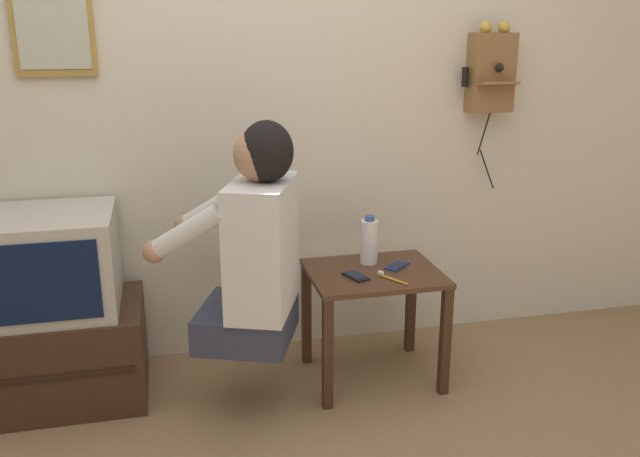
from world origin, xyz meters
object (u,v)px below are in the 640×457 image
(wall_phone_antique, at_px, (491,71))
(person, at_px, (255,244))
(television, at_px, (49,262))
(framed_picture, at_px, (52,22))
(toothbrush, at_px, (391,278))
(water_bottle, at_px, (369,241))
(cell_phone_held, at_px, (356,276))
(cell_phone_spare, at_px, (397,266))

(wall_phone_antique, bearing_deg, person, -157.31)
(television, height_order, wall_phone_antique, wall_phone_antique)
(framed_picture, bearing_deg, television, -107.65)
(person, bearing_deg, television, 91.14)
(framed_picture, bearing_deg, toothbrush, -22.23)
(water_bottle, bearing_deg, television, 177.66)
(cell_phone_held, xyz_separation_m, cell_phone_spare, (0.21, 0.08, 0.00))
(person, relative_size, television, 1.66)
(framed_picture, relative_size, cell_phone_held, 3.12)
(cell_phone_spare, xyz_separation_m, water_bottle, (-0.10, 0.08, 0.10))
(framed_picture, distance_m, water_bottle, 1.60)
(television, distance_m, cell_phone_held, 1.26)
(toothbrush, bearing_deg, framed_picture, 127.31)
(television, height_order, framed_picture, framed_picture)
(wall_phone_antique, xyz_separation_m, cell_phone_spare, (-0.56, -0.35, -0.80))
(person, height_order, cell_phone_spare, person)
(framed_picture, xyz_separation_m, cell_phone_spare, (1.37, -0.39, -1.02))
(cell_phone_held, bearing_deg, television, 150.57)
(television, relative_size, cell_phone_held, 3.89)
(cell_phone_held, height_order, toothbrush, toothbrush)
(cell_phone_held, bearing_deg, framed_picture, 138.39)
(television, bearing_deg, cell_phone_held, -9.91)
(television, xyz_separation_m, wall_phone_antique, (2.01, 0.21, 0.71))
(cell_phone_held, bearing_deg, toothbrush, -42.91)
(wall_phone_antique, height_order, cell_phone_spare, wall_phone_antique)
(person, xyz_separation_m, cell_phone_held, (0.43, 0.08, -0.20))
(cell_phone_spare, bearing_deg, person, -119.16)
(framed_picture, xyz_separation_m, water_bottle, (1.26, -0.31, -0.93))
(cell_phone_spare, relative_size, toothbrush, 0.92)
(person, height_order, framed_picture, framed_picture)
(person, distance_m, water_bottle, 0.60)
(water_bottle, bearing_deg, wall_phone_antique, 21.74)
(wall_phone_antique, xyz_separation_m, framed_picture, (-1.93, 0.04, 0.22))
(person, xyz_separation_m, cell_phone_spare, (0.64, 0.16, -0.20))
(wall_phone_antique, height_order, cell_phone_held, wall_phone_antique)
(wall_phone_antique, relative_size, water_bottle, 3.61)
(wall_phone_antique, height_order, toothbrush, wall_phone_antique)
(person, height_order, wall_phone_antique, wall_phone_antique)
(television, bearing_deg, toothbrush, -11.31)
(person, relative_size, toothbrush, 6.16)
(television, bearing_deg, wall_phone_antique, 5.96)
(water_bottle, distance_m, toothbrush, 0.24)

